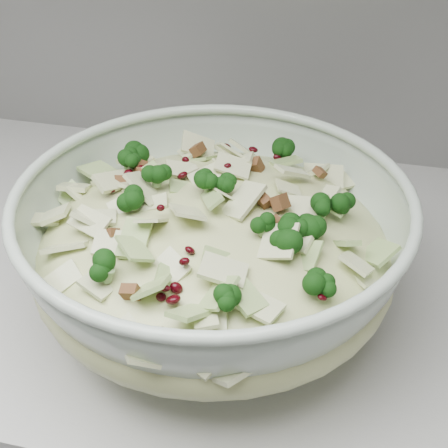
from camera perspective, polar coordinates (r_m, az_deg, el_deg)
mixing_bowl at (r=0.62m, az=-0.92°, el=-2.55°), size 0.47×0.47×0.15m
salad at (r=0.61m, az=-0.94°, el=-0.70°), size 0.36×0.36×0.15m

